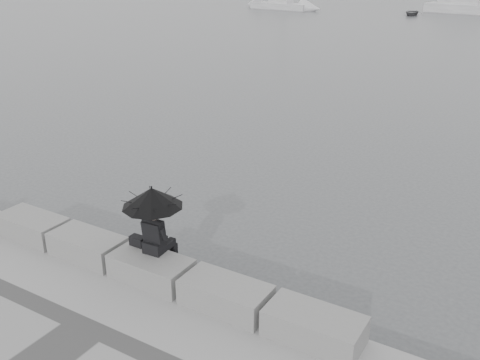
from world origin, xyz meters
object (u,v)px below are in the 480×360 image
Objects in this scene: motor_cruiser at (468,6)px; sailboat_left at (281,5)px; dinghy at (412,13)px; seated_person at (152,205)px.

sailboat_left is at bearing -153.56° from motor_cruiser.
dinghy is at bearing 9.47° from sailboat_left.
seated_person is 62.59m from dinghy.
motor_cruiser reaches higher than seated_person.
dinghy is (-5.26, -6.08, -0.60)m from motor_cruiser.
sailboat_left is 23.73m from motor_cruiser.
motor_cruiser is (-5.63, 67.70, -1.11)m from seated_person.
seated_person is 0.40× the size of dinghy.
motor_cruiser is at bearing 23.91° from sailboat_left.
motor_cruiser is 8.06m from dinghy.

